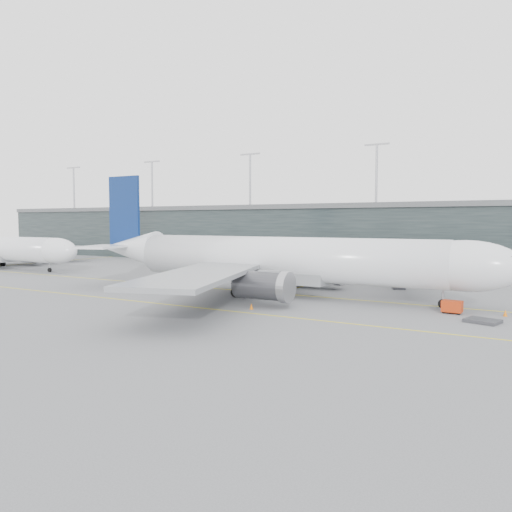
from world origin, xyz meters
The scene contains 17 objects.
ground centered at (0.00, 0.00, 0.00)m, with size 320.00×320.00×0.00m, color #59595E.
taxiline_a centered at (0.00, -4.00, 0.01)m, with size 160.00×0.25×0.02m, color yellow.
taxiline_b centered at (0.00, -20.00, 0.01)m, with size 160.00×0.25×0.02m, color yellow.
taxiline_lead_main centered at (5.00, 20.00, 0.01)m, with size 0.25×60.00×0.02m, color yellow.
taxiline_lead_adj centered at (-75.00, 20.00, 0.01)m, with size 0.25×60.00×0.02m, color yellow.
terminal centered at (0.00, 58.00, 7.62)m, with size 240.00×36.00×29.00m.
main_aircraft centered at (5.95, -5.25, 5.28)m, with size 66.90×63.08×18.82m.
jet_bridge centered at (16.77, 22.94, 4.80)m, with size 20.25×43.07×6.41m.
gse_cart centered at (30.63, -8.36, 0.86)m, with size 2.36×1.61×1.54m.
baggage_dolly centered at (34.32, -12.35, 0.20)m, with size 3.35×2.68×0.33m, color #323236.
uld_a centered at (-3.50, 9.18, 0.94)m, with size 2.26×1.97×1.78m.
uld_b centered at (-1.04, 11.99, 0.94)m, with size 2.21×1.90×1.78m.
uld_c centered at (-0.83, 10.85, 1.10)m, with size 2.34×1.90×2.09m.
cone_nose centered at (36.24, -7.19, 0.39)m, with size 0.49×0.49×0.77m, color orange.
cone_wing_stbd centered at (8.55, -17.74, 0.38)m, with size 0.48×0.48×0.77m, color #CC600B.
cone_wing_port centered at (10.29, 9.72, 0.32)m, with size 0.40×0.40×0.63m, color orange.
cone_tail centered at (-11.00, -12.30, 0.34)m, with size 0.43×0.43×0.68m, color orange.
Camera 1 is at (39.30, -70.69, 10.93)m, focal length 35.00 mm.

